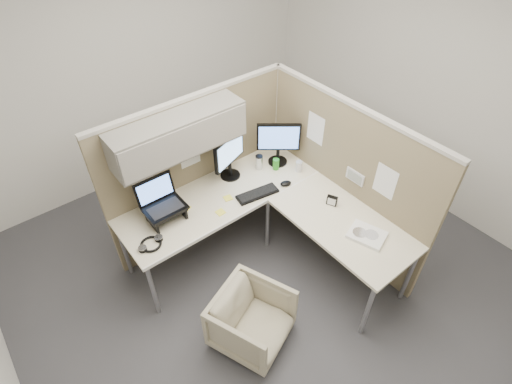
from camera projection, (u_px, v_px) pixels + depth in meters
ground at (264, 271)px, 4.05m from camera, size 4.50×4.50×0.00m
partition_back at (190, 154)px, 3.70m from camera, size 2.00×0.36×1.63m
partition_right at (340, 177)px, 3.88m from camera, size 0.07×2.03×1.63m
desk at (266, 211)px, 3.72m from camera, size 2.00×1.98×0.73m
office_chair at (252, 318)px, 3.32m from camera, size 0.74×0.72×0.60m
monitor_left at (229, 154)px, 3.85m from camera, size 0.43×0.20×0.47m
monitor_right at (278, 140)px, 4.02m from camera, size 0.37×0.30×0.47m
laptop_station at (163, 206)px, 3.50m from camera, size 0.36×0.31×0.37m
keyboard at (257, 194)px, 3.81m from camera, size 0.43×0.20×0.02m
mouse at (286, 183)px, 3.92m from camera, size 0.13×0.11×0.04m
travel_mug at (259, 162)px, 4.07m from camera, size 0.07×0.07×0.16m
soda_can_green at (299, 166)px, 4.05m from camera, size 0.07×0.07×0.12m
soda_can_silver at (276, 164)px, 4.08m from camera, size 0.07×0.07×0.12m
sticky_note_d at (228, 198)px, 3.78m from camera, size 0.09×0.09×0.01m
sticky_note_a at (220, 212)px, 3.64m from camera, size 0.08×0.08×0.01m
sticky_note_c at (186, 208)px, 3.68m from camera, size 0.10×0.10×0.01m
headphones at (151, 244)px, 3.35m from camera, size 0.23×0.20×0.03m
paper_stack at (367, 235)px, 3.42m from camera, size 0.32×0.36×0.03m
desk_clock at (332, 201)px, 3.69m from camera, size 0.08×0.10×0.10m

